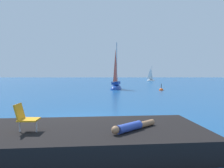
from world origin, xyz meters
name	(u,v)px	position (x,y,z in m)	size (l,w,h in m)	color
ground_plane	(85,121)	(0.00, 0.00, 0.00)	(160.00, 160.00, 0.00)	navy
shore_ledge	(77,138)	(0.24, -3.76, 0.32)	(7.76, 3.23, 0.64)	black
boulder_seaward	(100,134)	(0.86, -2.20, 0.00)	(1.39, 1.11, 0.76)	black
boulder_inland	(61,133)	(-0.62, -2.12, 0.00)	(0.83, 0.67, 0.46)	black
sailboat_near	(117,86)	(1.87, 18.74, 0.37)	(2.12, 3.81, 6.90)	#193D99
sailboat_far	(152,80)	(11.35, 45.15, 0.23)	(2.35, 1.38, 4.24)	white
person_sunbather	(133,126)	(1.92, -4.01, 0.75)	(1.37, 1.31, 0.25)	#334CB2
beach_chair	(26,116)	(-1.10, -4.18, 1.08)	(0.60, 0.49, 0.80)	orange
marker_buoy	(162,90)	(7.50, 16.63, 0.01)	(0.56, 0.56, 1.13)	#EA5114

